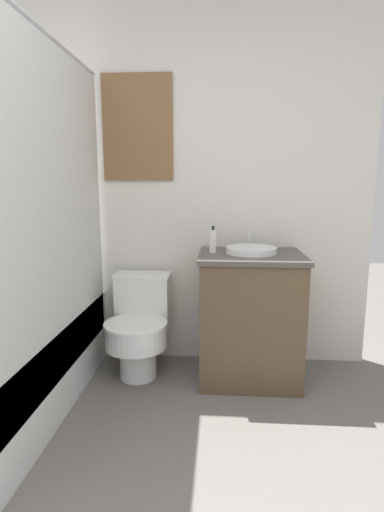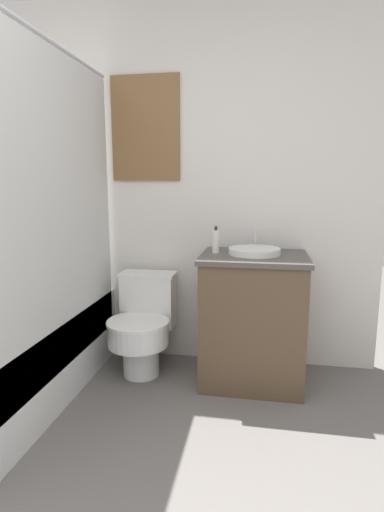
# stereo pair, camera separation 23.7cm
# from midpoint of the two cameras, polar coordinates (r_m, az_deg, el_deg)

# --- Properties ---
(wall_back) EXTENTS (3.03, 0.07, 2.50)m
(wall_back) POSITION_cam_midpoint_polar(r_m,az_deg,el_deg) (2.86, -8.24, 10.08)
(wall_back) COLOR silver
(wall_back) RESTS_ON ground_plane
(shower_area) EXTENTS (0.67, 1.59, 1.98)m
(shower_area) POSITION_cam_midpoint_polar(r_m,az_deg,el_deg) (2.54, -27.07, -13.32)
(shower_area) COLOR white
(shower_area) RESTS_ON ground_plane
(toilet) EXTENTS (0.40, 0.55, 0.66)m
(toilet) POSITION_cam_midpoint_polar(r_m,az_deg,el_deg) (2.73, -10.05, -9.74)
(toilet) COLOR white
(toilet) RESTS_ON ground_plane
(vanity) EXTENTS (0.66, 0.55, 0.83)m
(vanity) POSITION_cam_midpoint_polar(r_m,az_deg,el_deg) (2.62, 5.68, -8.63)
(vanity) COLOR brown
(vanity) RESTS_ON ground_plane
(sink) EXTENTS (0.32, 0.36, 0.13)m
(sink) POSITION_cam_midpoint_polar(r_m,az_deg,el_deg) (2.54, 5.83, 0.84)
(sink) COLOR white
(sink) RESTS_ON vanity
(soap_bottle) EXTENTS (0.04, 0.04, 0.17)m
(soap_bottle) POSITION_cam_midpoint_polar(r_m,az_deg,el_deg) (2.53, 0.35, 2.13)
(soap_bottle) COLOR silver
(soap_bottle) RESTS_ON vanity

